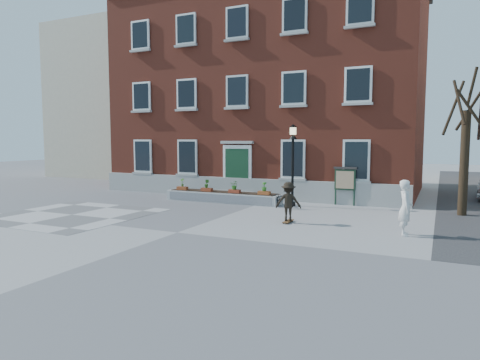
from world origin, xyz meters
The scene contains 11 objects.
ground centered at (0.00, 0.00, 0.00)m, with size 100.00×100.00×0.00m, color gray.
checker_patch centered at (-6.00, 1.00, 0.01)m, with size 6.00×6.00×0.01m, color #59595C.
distant_building centered at (-18.00, 20.00, 6.50)m, with size 10.00×12.00×13.00m, color beige.
bicycle centered at (1.39, 6.73, 0.42)m, with size 0.56×1.60×0.84m, color black.
bystander centered at (7.12, 2.91, 0.93)m, with size 0.68×0.45×1.86m, color silver.
brick_building centered at (-2.00, 13.98, 6.30)m, with size 18.40×10.85×12.60m.
planter_assembly centered at (-1.99, 7.18, 0.31)m, with size 6.20×1.12×1.15m.
bare_tree centered at (9.01, 8.01, 2.79)m, with size 1.83×1.83×6.16m.
lamp_post centered at (1.69, 7.40, 2.54)m, with size 0.40×0.40×3.93m.
notice_board centered at (3.93, 8.70, 1.26)m, with size 1.10×0.16×1.87m.
skateboarder centered at (2.88, 3.32, 0.82)m, with size 1.08×0.80×1.58m.
Camera 1 is at (8.17, -12.17, 3.19)m, focal length 32.00 mm.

